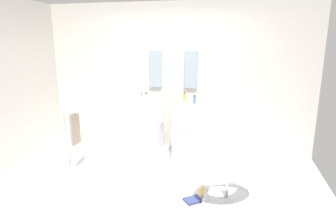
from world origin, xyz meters
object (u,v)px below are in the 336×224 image
object	(u,v)px
soap_bottle_white	(142,99)
soap_bottle_amber	(184,98)
coffee_mug	(211,190)
pedestal_sink_left	(150,127)
magazine_navy	(193,200)
soap_bottle_blue	(194,100)
towel_rack	(74,130)
pedestal_sink_right	(186,130)
lounge_chair	(227,175)
soap_bottle_clear	(146,97)
magazine_ochre	(210,193)

from	to	relation	value
soap_bottle_white	soap_bottle_amber	distance (m)	0.71
coffee_mug	soap_bottle_amber	distance (m)	1.70
pedestal_sink_left	soap_bottle_amber	xyz separation A→B (m)	(0.57, 0.17, 0.50)
magazine_navy	soap_bottle_blue	xyz separation A→B (m)	(-0.19, 1.37, 0.99)
towel_rack	magazine_navy	world-z (taller)	towel_rack
magazine_navy	soap_bottle_blue	bearing A→B (deg)	60.33
magazine_navy	soap_bottle_white	xyz separation A→B (m)	(-1.05, 1.27, 0.99)
pedestal_sink_left	pedestal_sink_right	bearing A→B (deg)	0.00
soap_bottle_white	magazine_navy	bearing A→B (deg)	-50.36
pedestal_sink_left	lounge_chair	world-z (taller)	pedestal_sink_left
magazine_navy	pedestal_sink_left	bearing A→B (deg)	87.47
soap_bottle_blue	soap_bottle_clear	world-z (taller)	soap_bottle_blue
towel_rack	magazine_navy	bearing A→B (deg)	-16.67
towel_rack	soap_bottle_white	distance (m)	1.18
soap_bottle_clear	soap_bottle_amber	distance (m)	0.66
magazine_ochre	soap_bottle_clear	size ratio (longest dim) A/B	1.73
magazine_ochre	soap_bottle_white	world-z (taller)	soap_bottle_white
soap_bottle_white	soap_bottle_clear	xyz separation A→B (m)	(0.01, 0.21, -0.01)
lounge_chair	soap_bottle_clear	bearing A→B (deg)	136.70
soap_bottle_white	soap_bottle_amber	world-z (taller)	soap_bottle_white
towel_rack	pedestal_sink_left	bearing A→B (deg)	38.46
soap_bottle_amber	soap_bottle_clear	bearing A→B (deg)	-176.67
pedestal_sink_right	soap_bottle_blue	world-z (taller)	soap_bottle_blue
coffee_mug	soap_bottle_clear	distance (m)	2.00
pedestal_sink_right	soap_bottle_amber	world-z (taller)	soap_bottle_amber
soap_bottle_blue	coffee_mug	bearing A→B (deg)	-70.74
pedestal_sink_right	magazine_ochre	xyz separation A→B (m)	(0.51, -1.11, -0.49)
pedestal_sink_right	magazine_ochre	size ratio (longest dim) A/B	4.36
pedestal_sink_right	soap_bottle_amber	distance (m)	0.54
magazine_ochre	soap_bottle_clear	world-z (taller)	soap_bottle_clear
lounge_chair	magazine_ochre	bearing A→B (deg)	150.46
towel_rack	soap_bottle_amber	xyz separation A→B (m)	(1.54, 0.94, 0.39)
towel_rack	magazine_ochre	world-z (taller)	towel_rack
pedestal_sink_right	soap_bottle_blue	size ratio (longest dim) A/B	7.02
towel_rack	soap_bottle_white	bearing A→B (deg)	38.57
lounge_chair	magazine_navy	world-z (taller)	lounge_chair
pedestal_sink_left	magazine_navy	world-z (taller)	pedestal_sink_left
pedestal_sink_right	coffee_mug	size ratio (longest dim) A/B	12.37
magazine_ochre	soap_bottle_blue	xyz separation A→B (m)	(-0.39, 1.14, 0.99)
coffee_mug	magazine_navy	bearing A→B (deg)	-129.46
pedestal_sink_right	soap_bottle_blue	xyz separation A→B (m)	(0.13, 0.02, 0.50)
lounge_chair	soap_bottle_white	bearing A→B (deg)	141.61
pedestal_sink_right	magazine_ochre	world-z (taller)	pedestal_sink_right
pedestal_sink_left	soap_bottle_amber	size ratio (longest dim) A/B	6.60
soap_bottle_white	soap_bottle_amber	xyz separation A→B (m)	(0.67, 0.25, -0.00)
pedestal_sink_left	coffee_mug	distance (m)	1.66
pedestal_sink_right	towel_rack	size ratio (longest dim) A/B	1.10
magazine_ochre	towel_rack	bearing A→B (deg)	161.19
towel_rack	magazine_ochre	xyz separation A→B (m)	(2.12, -0.34, -0.61)
pedestal_sink_left	magazine_navy	size ratio (longest dim) A/B	5.00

